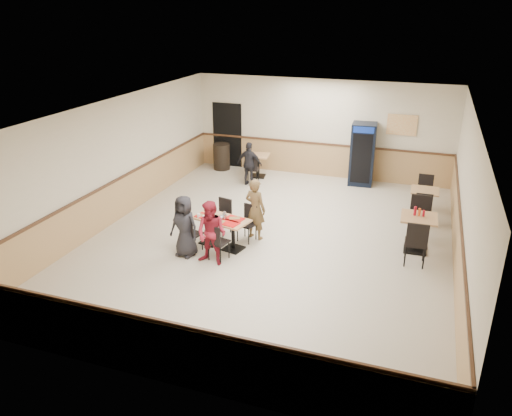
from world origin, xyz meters
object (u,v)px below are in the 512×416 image
at_px(back_table, 258,162).
at_px(pepsi_cooler, 362,154).
at_px(lone_diner, 249,164).
at_px(side_table_near, 418,228).
at_px(main_table, 221,228).
at_px(trash_bin, 222,157).
at_px(diner_woman_right, 212,233).
at_px(side_table_far, 424,199).
at_px(diner_woman_left, 184,226).
at_px(diner_man_opposite, 255,209).

height_order(back_table, pepsi_cooler, pepsi_cooler).
relative_size(lone_diner, side_table_near, 1.62).
distance_m(main_table, trash_bin, 5.68).
bearing_deg(main_table, diner_woman_right, -67.62).
bearing_deg(lone_diner, main_table, 101.13).
bearing_deg(side_table_near, diner_woman_right, -153.06).
bearing_deg(trash_bin, lone_diner, -39.73).
xyz_separation_m(side_table_far, trash_bin, (-6.39, 1.98, -0.06)).
relative_size(diner_woman_left, side_table_near, 1.68).
height_order(diner_woman_right, diner_man_opposite, diner_man_opposite).
height_order(lone_diner, pepsi_cooler, pepsi_cooler).
bearing_deg(diner_woman_left, pepsi_cooler, 72.93).
relative_size(main_table, back_table, 1.80).
xyz_separation_m(diner_woman_right, lone_diner, (-0.95, 4.89, -0.04)).
distance_m(side_table_far, pepsi_cooler, 2.79).
height_order(diner_man_opposite, pepsi_cooler, pepsi_cooler).
relative_size(diner_woman_right, trash_bin, 1.63).
xyz_separation_m(back_table, pepsi_cooler, (3.13, 0.39, 0.45)).
xyz_separation_m(main_table, side_table_near, (4.12, 1.21, 0.09)).
bearing_deg(diner_man_opposite, main_table, 64.17).
bearing_deg(lone_diner, pepsi_cooler, -159.24).
relative_size(main_table, pepsi_cooler, 0.74).
xyz_separation_m(lone_diner, side_table_near, (4.93, -2.87, -0.12)).
bearing_deg(diner_woman_right, lone_diner, 107.36).
bearing_deg(trash_bin, diner_woman_right, -68.82).
relative_size(diner_woman_left, lone_diner, 1.04).
bearing_deg(side_table_near, main_table, -163.65).
height_order(diner_man_opposite, lone_diner, diner_man_opposite).
distance_m(diner_woman_left, side_table_near, 5.04).
xyz_separation_m(main_table, back_table, (-0.82, 4.88, 0.02)).
xyz_separation_m(diner_woman_left, trash_bin, (-1.64, 5.88, -0.26)).
xyz_separation_m(diner_woman_left, back_table, (-0.25, 5.53, -0.21)).
bearing_deg(diner_woman_left, main_table, 57.87).
bearing_deg(diner_woman_right, back_table, 105.83).
bearing_deg(diner_woman_left, diner_woman_right, -4.24).
bearing_deg(back_table, side_table_near, -36.67).
relative_size(diner_woman_left, back_table, 1.79).
bearing_deg(pepsi_cooler, side_table_far, -51.23).
relative_size(side_table_far, trash_bin, 0.86).
relative_size(main_table, lone_diner, 1.05).
bearing_deg(diner_woman_right, diner_woman_left, 173.25).
height_order(pepsi_cooler, trash_bin, pepsi_cooler).
bearing_deg(trash_bin, main_table, -67.10).
relative_size(diner_man_opposite, lone_diner, 1.10).
bearing_deg(side_table_near, trash_bin, 147.54).
bearing_deg(pepsi_cooler, back_table, -176.72).
relative_size(diner_woman_right, pepsi_cooler, 0.75).
height_order(lone_diner, trash_bin, lone_diner).
bearing_deg(diner_woman_left, lone_diner, 101.89).
height_order(diner_woman_left, trash_bin, diner_woman_left).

